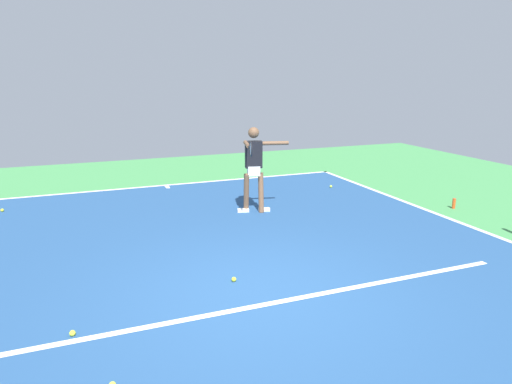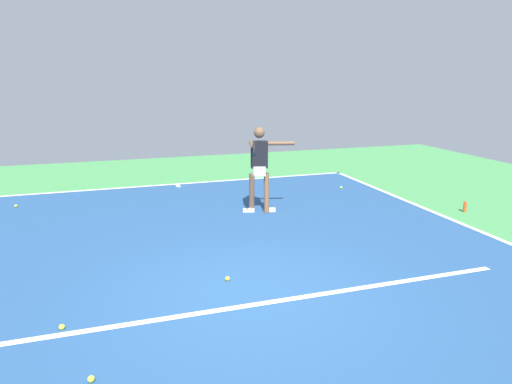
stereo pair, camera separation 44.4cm
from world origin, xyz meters
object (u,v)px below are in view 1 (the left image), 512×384
tennis_ball_near_player (234,279)px  water_bottle (454,203)px  tennis_player (254,164)px  tennis_ball_centre_court (72,333)px  tennis_ball_by_sideline (2,210)px  tennis_ball_far_corner (331,186)px

tennis_ball_near_player → water_bottle: (-5.54, -1.69, 0.08)m
tennis_player → water_bottle: size_ratio=8.06×
tennis_player → tennis_ball_centre_court: (3.54, 3.64, -0.99)m
tennis_ball_by_sideline → tennis_player: bearing=158.3°
tennis_ball_far_corner → water_bottle: size_ratio=0.30×
tennis_player → tennis_ball_far_corner: bearing=-139.9°
tennis_ball_far_corner → tennis_ball_near_player: bearing=46.6°
tennis_ball_centre_court → water_bottle: 7.97m
tennis_ball_centre_court → tennis_ball_by_sideline: bearing=-76.3°
tennis_ball_far_corner → tennis_ball_centre_court: bearing=38.8°
tennis_ball_near_player → tennis_ball_far_corner: same height
tennis_ball_by_sideline → water_bottle: bearing=160.1°
tennis_player → tennis_ball_near_player: bearing=77.7°
tennis_player → tennis_ball_centre_court: 5.17m
tennis_player → tennis_ball_by_sideline: 5.36m
tennis_player → tennis_ball_near_player: 3.47m
tennis_ball_centre_court → water_bottle: water_bottle is taller
tennis_ball_centre_court → water_bottle: size_ratio=0.30×
tennis_ball_near_player → water_bottle: bearing=-163.0°
tennis_ball_by_sideline → tennis_ball_centre_court: same height
tennis_ball_near_player → tennis_ball_far_corner: bearing=-133.4°
tennis_ball_centre_court → tennis_ball_far_corner: same height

